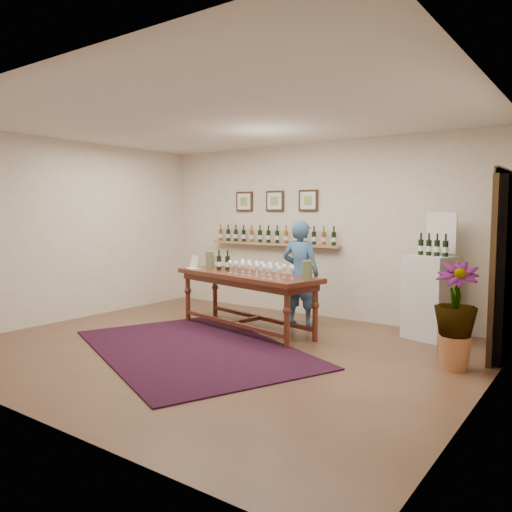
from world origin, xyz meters
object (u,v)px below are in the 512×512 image
Objects in this scene: tasting_table at (246,282)px; potted_plant at (455,316)px; display_pedestal at (431,297)px; person at (301,273)px.

tasting_table is 2.45× the size of potted_plant.
tasting_table is at bearing -153.94° from display_pedestal.
display_pedestal is (2.26, 1.11, -0.15)m from tasting_table.
person is (-1.80, -0.38, 0.23)m from display_pedestal.
tasting_table is 2.88m from potted_plant.
potted_plant is (2.88, -0.12, -0.12)m from tasting_table.
display_pedestal is 1.85m from person.
display_pedestal is 1.11× the size of potted_plant.
tasting_table is 0.87m from person.
display_pedestal reaches higher than tasting_table.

